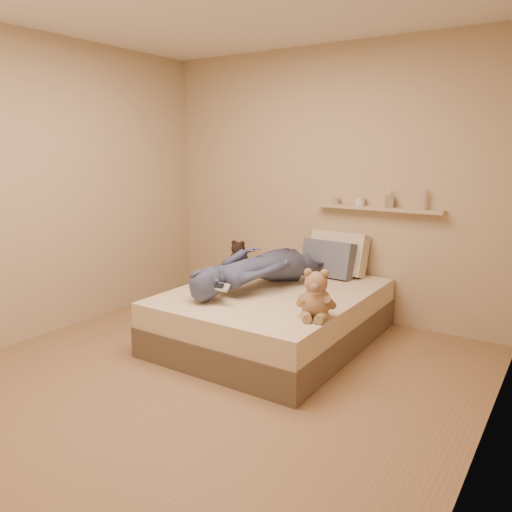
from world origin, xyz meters
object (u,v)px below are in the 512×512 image
Objects in this scene: person at (262,266)px; game_console at (219,287)px; bed at (274,315)px; pillow_cream at (338,254)px; wall_shelf at (377,208)px; pillow_grey at (328,259)px; dark_plush at (239,258)px; teddy_bear at (316,298)px.

game_console is at bearing 103.72° from person.
bed is at bearing 76.76° from game_console.
pillow_cream is 0.57m from wall_shelf.
pillow_grey reaches higher than game_console.
dark_plush is at bearing -151.03° from pillow_cream.
game_console is at bearing -103.92° from pillow_cream.
person reaches higher than teddy_bear.
wall_shelf is at bearing 24.82° from dark_plush.
person is at bearing -116.01° from pillow_grey.
game_console is 0.47× the size of teddy_bear.
pillow_cream is (0.21, 0.83, 0.43)m from bed.
pillow_cream reaches higher than game_console.
teddy_bear is at bearing 10.73° from game_console.
dark_plush is 0.57× the size of pillow_cream.
dark_plush is 0.21× the size of person.
dark_plush is 0.87m from pillow_grey.
pillow_cream is 0.36× the size of person.
pillow_grey is (0.17, 0.69, 0.40)m from bed.
bed is 1.38m from wall_shelf.
pillow_cream is at bearing 76.08° from game_console.
game_console is 1.07m from dark_plush.
teddy_bear is at bearing -68.53° from pillow_grey.
teddy_bear is 1.22m from pillow_grey.
wall_shelf is (0.69, 1.50, 0.50)m from game_console.
game_console is 1.72m from wall_shelf.
wall_shelf reaches higher than dark_plush.
teddy_bear reaches higher than pillow_grey.
dark_plush is 0.26× the size of wall_shelf.
pillow_grey is at bearing 76.23° from game_console.
pillow_cream reaches higher than person.
person is at bearing -33.81° from dark_plush.
teddy_bear reaches higher than game_console.
pillow_cream is at bearing 107.75° from teddy_bear.
dark_plush is at bearing -20.59° from person.
game_console is (-0.14, -0.59, 0.37)m from bed.
bed is 1.58× the size of wall_shelf.
person reaches higher than dark_plush.
teddy_bear is (0.76, 0.14, 0.00)m from game_console.
pillow_cream is 0.46× the size of wall_shelf.
pillow_grey is 0.33× the size of person.
person is at bearing -114.23° from pillow_cream.
wall_shelf reaches higher than game_console.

